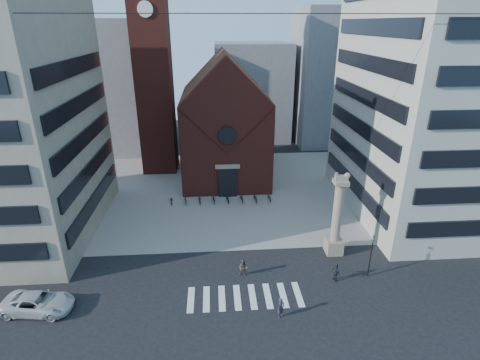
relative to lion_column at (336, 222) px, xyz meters
name	(u,v)px	position (x,y,z in m)	size (l,w,h in m)	color
ground	(236,275)	(-10.01, -3.00, -3.46)	(120.00, 120.00, 0.00)	black
piazza	(227,190)	(-10.01, 16.00, -3.43)	(46.00, 30.00, 0.05)	gray
zebra_crossing	(245,297)	(-9.46, -6.00, -3.45)	(10.20, 3.20, 0.01)	white
church	(225,123)	(-10.01, 22.04, 4.53)	(12.00, 16.65, 18.00)	maroon
campanile	(153,66)	(-20.01, 25.00, 12.28)	(5.50, 5.50, 31.20)	maroon
building_right	(448,76)	(13.99, 9.00, 12.54)	(18.00, 22.00, 32.00)	#AEAB9D
bg_block_left	(107,87)	(-30.01, 37.00, 7.54)	(16.00, 14.00, 22.00)	gray
bg_block_mid	(252,92)	(-4.01, 42.00, 5.54)	(14.00, 12.00, 18.00)	gray
bg_block_right	(339,77)	(11.99, 39.00, 8.54)	(16.00, 14.00, 24.00)	gray
lion_column	(336,222)	(0.00, 0.00, 0.00)	(1.63, 1.60, 8.68)	gray
traffic_light	(371,255)	(1.99, -4.00, -1.17)	(0.13, 0.16, 4.30)	black
white_car	(38,303)	(-26.10, -6.39, -2.69)	(2.55, 5.54, 1.54)	silver
pedestrian_0	(281,308)	(-6.86, -8.49, -2.58)	(0.64, 0.42, 1.75)	#332E40
pedestrian_1	(243,268)	(-9.37, -3.15, -2.60)	(0.84, 0.65, 1.72)	#4E423E
pedestrian_2	(336,272)	(-1.20, -4.43, -2.57)	(1.04, 0.43, 1.77)	#27262E
scooter_0	(171,200)	(-17.28, 12.14, -2.92)	(0.65, 1.87, 0.98)	black
scooter_1	(186,199)	(-15.49, 12.14, -2.86)	(0.51, 1.81, 1.09)	black
scooter_2	(200,199)	(-13.70, 12.14, -2.92)	(0.65, 1.87, 0.98)	black
scooter_3	(214,199)	(-11.90, 12.14, -2.86)	(0.51, 1.81, 1.09)	black
scooter_4	(228,199)	(-10.11, 12.14, -2.92)	(0.65, 1.87, 0.98)	black
scooter_5	(242,198)	(-8.31, 12.14, -2.86)	(0.51, 1.81, 1.09)	black
scooter_6	(255,198)	(-6.52, 12.14, -2.92)	(0.65, 1.87, 0.98)	black
scooter_7	(269,197)	(-4.72, 12.14, -2.86)	(0.51, 1.81, 1.09)	black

